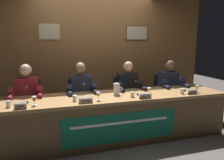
{
  "coord_description": "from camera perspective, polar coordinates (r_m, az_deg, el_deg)",
  "views": [
    {
      "loc": [
        -0.89,
        -3.05,
        1.56
      ],
      "look_at": [
        0.0,
        0.0,
        0.98
      ],
      "focal_mm": 32.57,
      "sensor_mm": 36.0,
      "label": 1
    }
  ],
  "objects": [
    {
      "name": "ground_plane",
      "position": [
        3.54,
        0.0,
        -15.77
      ],
      "size": [
        12.0,
        12.0,
        0.0
      ],
      "primitive_type": "plane",
      "color": "#4C4742"
    },
    {
      "name": "wall_back_panelled",
      "position": [
        4.42,
        -4.67,
        7.02
      ],
      "size": [
        5.01,
        0.14,
        2.6
      ],
      "color": "brown",
      "rests_on": "ground_plane"
    },
    {
      "name": "conference_table",
      "position": [
        3.24,
        0.58,
        -8.54
      ],
      "size": [
        3.81,
        0.82,
        0.73
      ],
      "color": "olive",
      "rests_on": "ground_plane"
    },
    {
      "name": "chair_far_left",
      "position": [
        3.83,
        -22.13,
        -7.35
      ],
      "size": [
        0.44,
        0.44,
        0.91
      ],
      "color": "black",
      "rests_on": "ground_plane"
    },
    {
      "name": "panelist_far_left",
      "position": [
        3.57,
        -22.74,
        -4.06
      ],
      "size": [
        0.51,
        0.48,
        1.24
      ],
      "color": "black",
      "rests_on": "ground_plane"
    },
    {
      "name": "nameplate_far_left",
      "position": [
        2.87,
        -24.3,
        -6.58
      ],
      "size": [
        0.15,
        0.06,
        0.08
      ],
      "color": "white",
      "rests_on": "conference_table"
    },
    {
      "name": "juice_glass_far_left",
      "position": [
        2.94,
        -20.99,
        -5.02
      ],
      "size": [
        0.06,
        0.06,
        0.12
      ],
      "color": "white",
      "rests_on": "conference_table"
    },
    {
      "name": "water_cup_far_left",
      "position": [
        3.01,
        -27.01,
        -6.09
      ],
      "size": [
        0.06,
        0.06,
        0.08
      ],
      "color": "silver",
      "rests_on": "conference_table"
    },
    {
      "name": "microphone_far_left",
      "position": [
        3.12,
        -22.93,
        -4.5
      ],
      "size": [
        0.06,
        0.17,
        0.22
      ],
      "color": "black",
      "rests_on": "conference_table"
    },
    {
      "name": "chair_center_left",
      "position": [
        3.83,
        -8.88,
        -6.67
      ],
      "size": [
        0.44,
        0.44,
        0.91
      ],
      "color": "black",
      "rests_on": "ground_plane"
    },
    {
      "name": "panelist_center_left",
      "position": [
        3.57,
        -8.58,
        -3.34
      ],
      "size": [
        0.51,
        0.48,
        1.24
      ],
      "color": "black",
      "rests_on": "ground_plane"
    },
    {
      "name": "nameplate_center_left",
      "position": [
        2.89,
        -7.41,
        -5.61
      ],
      "size": [
        0.2,
        0.06,
        0.08
      ],
      "color": "white",
      "rests_on": "conference_table"
    },
    {
      "name": "juice_glass_center_left",
      "position": [
        2.99,
        -3.84,
        -4.09
      ],
      "size": [
        0.06,
        0.06,
        0.12
      ],
      "color": "white",
      "rests_on": "conference_table"
    },
    {
      "name": "water_cup_center_left",
      "position": [
        3.0,
        -10.43,
        -5.14
      ],
      "size": [
        0.06,
        0.06,
        0.08
      ],
      "color": "silver",
      "rests_on": "conference_table"
    },
    {
      "name": "microphone_center_left",
      "position": [
        3.13,
        -7.65,
        -3.72
      ],
      "size": [
        0.06,
        0.17,
        0.22
      ],
      "color": "black",
      "rests_on": "conference_table"
    },
    {
      "name": "chair_center_right",
      "position": [
        4.03,
        3.65,
        -5.71
      ],
      "size": [
        0.44,
        0.44,
        0.91
      ],
      "color": "black",
      "rests_on": "ground_plane"
    },
    {
      "name": "panelist_center_right",
      "position": [
        3.78,
        4.73,
        -2.48
      ],
      "size": [
        0.51,
        0.48,
        1.24
      ],
      "color": "black",
      "rests_on": "ground_plane"
    },
    {
      "name": "nameplate_center_right",
      "position": [
        3.14,
        9.27,
        -4.35
      ],
      "size": [
        0.2,
        0.06,
        0.08
      ],
      "color": "white",
      "rests_on": "conference_table"
    },
    {
      "name": "juice_glass_center_right",
      "position": [
        3.32,
        10.28,
        -2.75
      ],
      "size": [
        0.06,
        0.06,
        0.12
      ],
      "color": "white",
      "rests_on": "conference_table"
    },
    {
      "name": "water_cup_center_right",
      "position": [
        3.18,
        5.77,
        -4.14
      ],
      "size": [
        0.06,
        0.06,
        0.08
      ],
      "color": "silver",
      "rests_on": "conference_table"
    },
    {
      "name": "microphone_center_right",
      "position": [
        3.35,
        7.24,
        -2.77
      ],
      "size": [
        0.06,
        0.17,
        0.22
      ],
      "color": "black",
      "rests_on": "conference_table"
    },
    {
      "name": "chair_far_right",
      "position": [
        4.4,
        14.5,
        -4.65
      ],
      "size": [
        0.44,
        0.44,
        0.91
      ],
      "color": "black",
      "rests_on": "ground_plane"
    },
    {
      "name": "panelist_far_right",
      "position": [
        4.17,
        16.07,
        -1.64
      ],
      "size": [
        0.51,
        0.48,
        1.24
      ],
      "color": "black",
      "rests_on": "ground_plane"
    },
    {
      "name": "nameplate_far_right",
      "position": [
        3.61,
        21.56,
        -3.03
      ],
      "size": [
        0.19,
        0.06,
        0.08
      ],
      "color": "white",
      "rests_on": "conference_table"
    },
    {
      "name": "juice_glass_far_right",
      "position": [
        3.75,
        22.78,
        -1.9
      ],
      "size": [
        0.06,
        0.06,
        0.12
      ],
      "color": "white",
      "rests_on": "conference_table"
    },
    {
      "name": "water_cup_far_right",
      "position": [
        3.56,
        19.08,
        -3.1
      ],
      "size": [
        0.06,
        0.06,
        0.08
      ],
      "color": "silver",
      "rests_on": "conference_table"
    },
    {
      "name": "microphone_far_right",
      "position": [
        3.82,
        19.35,
        -1.66
      ],
      "size": [
        0.06,
        0.17,
        0.22
      ],
      "color": "black",
      "rests_on": "conference_table"
    },
    {
      "name": "water_pitcher_central",
      "position": [
        3.28,
        1.33,
        -2.6
      ],
      "size": [
        0.15,
        0.1,
        0.21
      ],
      "color": "silver",
      "rests_on": "conference_table"
    }
  ]
}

